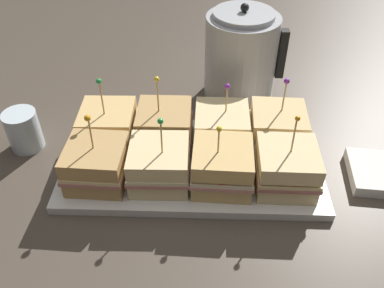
{
  "coord_description": "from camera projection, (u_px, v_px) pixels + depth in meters",
  "views": [
    {
      "loc": [
        0.02,
        -0.62,
        0.6
      ],
      "look_at": [
        0.0,
        0.0,
        0.06
      ],
      "focal_mm": 38.0,
      "sensor_mm": 36.0,
      "label": 1
    }
  ],
  "objects": [
    {
      "name": "ground_plane",
      "position": [
        192.0,
        166.0,
        0.86
      ],
      "size": [
        6.0,
        6.0,
        0.0
      ],
      "primitive_type": "plane",
      "color": "#4C4238"
    },
    {
      "name": "serving_platter",
      "position": [
        192.0,
        163.0,
        0.86
      ],
      "size": [
        0.53,
        0.28,
        0.02
      ],
      "color": "white",
      "rests_on": "ground_plane"
    },
    {
      "name": "sandwich_front_far_left",
      "position": [
        97.0,
        164.0,
        0.78
      ],
      "size": [
        0.12,
        0.12,
        0.15
      ],
      "color": "tan",
      "rests_on": "serving_platter"
    },
    {
      "name": "sandwich_front_center_left",
      "position": [
        159.0,
        165.0,
        0.78
      ],
      "size": [
        0.12,
        0.12,
        0.16
      ],
      "color": "beige",
      "rests_on": "serving_platter"
    },
    {
      "name": "sandwich_front_center_right",
      "position": [
        222.0,
        167.0,
        0.78
      ],
      "size": [
        0.12,
        0.12,
        0.15
      ],
      "color": "tan",
      "rests_on": "serving_platter"
    },
    {
      "name": "sandwich_front_far_right",
      "position": [
        286.0,
        168.0,
        0.77
      ],
      "size": [
        0.12,
        0.12,
        0.16
      ],
      "color": "beige",
      "rests_on": "serving_platter"
    },
    {
      "name": "sandwich_back_far_left",
      "position": [
        108.0,
        126.0,
        0.87
      ],
      "size": [
        0.12,
        0.12,
        0.16
      ],
      "color": "tan",
      "rests_on": "serving_platter"
    },
    {
      "name": "sandwich_back_center_left",
      "position": [
        165.0,
        126.0,
        0.87
      ],
      "size": [
        0.12,
        0.12,
        0.17
      ],
      "color": "tan",
      "rests_on": "serving_platter"
    },
    {
      "name": "sandwich_back_center_right",
      "position": [
        222.0,
        128.0,
        0.87
      ],
      "size": [
        0.12,
        0.12,
        0.15
      ],
      "color": "beige",
      "rests_on": "serving_platter"
    },
    {
      "name": "sandwich_back_far_right",
      "position": [
        277.0,
        129.0,
        0.86
      ],
      "size": [
        0.12,
        0.12,
        0.16
      ],
      "color": "#DBB77A",
      "rests_on": "serving_platter"
    },
    {
      "name": "kettle_steel",
      "position": [
        241.0,
        55.0,
        1.01
      ],
      "size": [
        0.2,
        0.18,
        0.24
      ],
      "color": "#B7BABF",
      "rests_on": "ground_plane"
    },
    {
      "name": "drinking_glass",
      "position": [
        24.0,
        130.0,
        0.88
      ],
      "size": [
        0.07,
        0.07,
        0.09
      ],
      "color": "silver",
      "rests_on": "ground_plane"
    },
    {
      "name": "napkin_stack",
      "position": [
        380.0,
        173.0,
        0.83
      ],
      "size": [
        0.13,
        0.13,
        0.02
      ],
      "color": "white",
      "rests_on": "ground_plane"
    }
  ]
}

